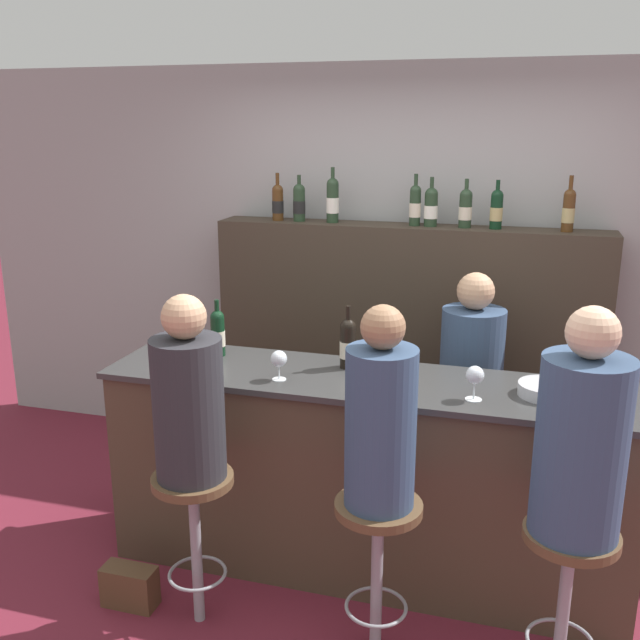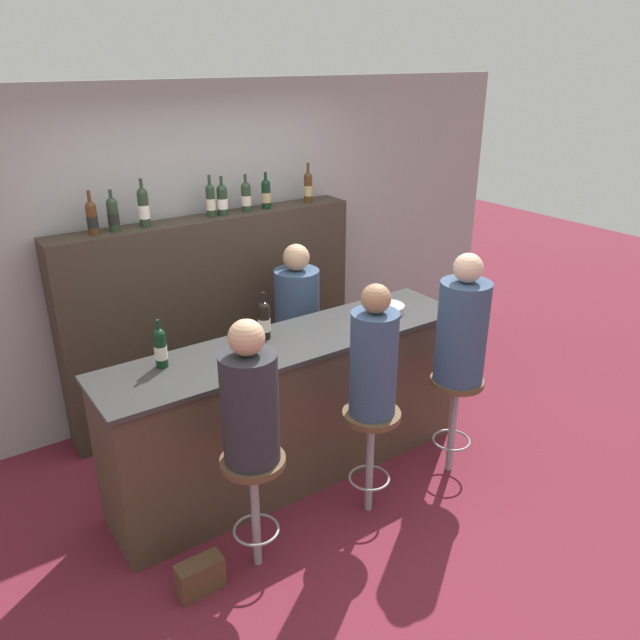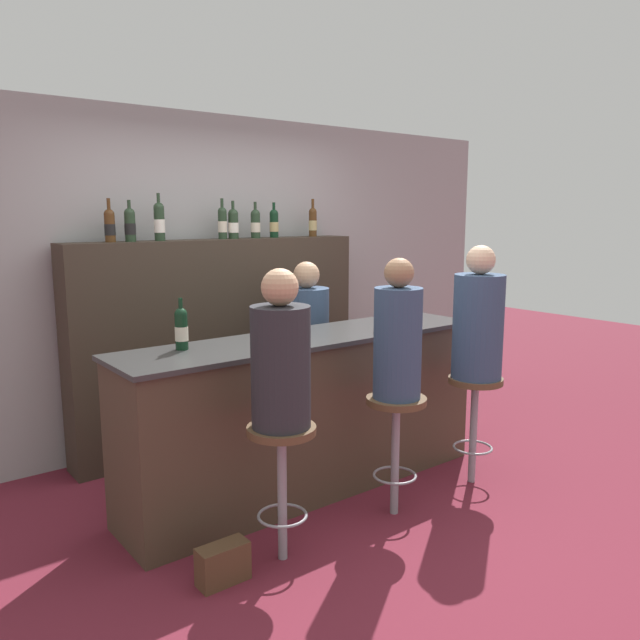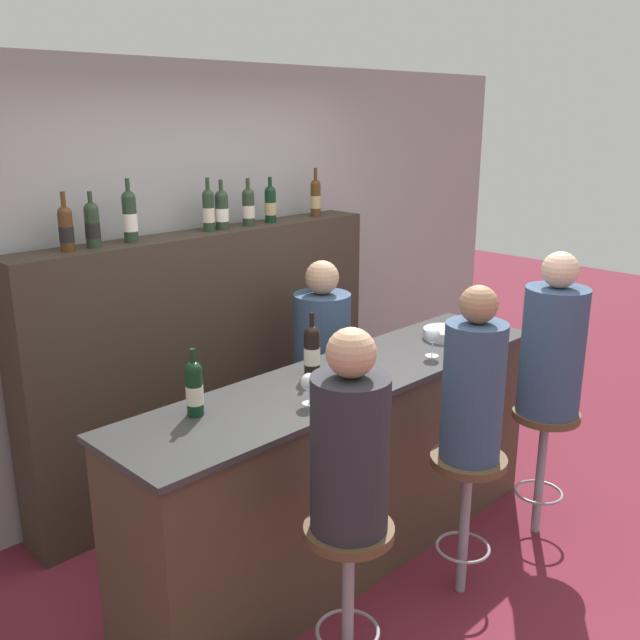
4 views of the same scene
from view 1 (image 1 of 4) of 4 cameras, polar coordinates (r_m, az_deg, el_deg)
ground_plane at (r=3.72m, az=2.35°, el=-21.46°), size 16.00×16.00×0.00m
wall_back at (r=4.69m, az=7.44°, el=3.92°), size 6.40×0.05×2.60m
bar_counter at (r=3.67m, az=3.53°, el=-12.33°), size 2.58×0.60×1.04m
back_bar_cabinet at (r=4.60m, az=6.79°, el=-2.56°), size 2.41×0.28×1.63m
wine_bottle_counter_0 at (r=3.78m, az=-8.18°, el=-0.99°), size 0.08×0.08×0.30m
wine_bottle_counter_1 at (r=3.56m, az=2.25°, el=-1.85°), size 0.08×0.08×0.32m
wine_bottle_backbar_0 at (r=4.61m, az=-3.40°, el=9.41°), size 0.07×0.07×0.30m
wine_bottle_backbar_1 at (r=4.57m, az=-1.68°, el=9.41°), size 0.08×0.08×0.29m
wine_bottle_backbar_2 at (r=4.50m, az=1.02°, el=9.59°), size 0.08×0.08×0.34m
wine_bottle_backbar_3 at (r=4.40m, az=7.62°, el=9.12°), size 0.07×0.07×0.31m
wine_bottle_backbar_4 at (r=4.38m, az=8.87°, el=8.95°), size 0.08×0.08×0.29m
wine_bottle_backbar_5 at (r=4.36m, az=11.56°, el=8.77°), size 0.08×0.08×0.29m
wine_bottle_backbar_6 at (r=4.35m, az=13.94°, el=8.63°), size 0.07×0.07×0.29m
wine_bottle_backbar_7 at (r=4.35m, az=19.27°, el=8.33°), size 0.07×0.07×0.32m
wine_glass_0 at (r=3.40m, az=-3.32°, el=-3.17°), size 0.08×0.08×0.15m
wine_glass_1 at (r=3.22m, az=12.28°, el=-4.40°), size 0.08×0.08×0.16m
metal_bowl at (r=3.38m, az=17.60°, el=-5.34°), size 0.25×0.25×0.06m
bar_stool_left at (r=3.33m, az=-10.04°, el=-14.69°), size 0.36×0.36×0.74m
guest_seated_left at (r=3.10m, az=-10.50°, el=-6.30°), size 0.31×0.31×0.82m
bar_stool_middle at (r=3.09m, az=4.64°, el=-17.05°), size 0.36×0.36×0.74m
guest_seated_middle at (r=2.84m, az=4.88°, el=-7.94°), size 0.28×0.28×0.83m
bar_stool_right at (r=3.06m, az=19.19°, el=-18.33°), size 0.36×0.36×0.74m
guest_seated_right at (r=2.80m, az=20.20°, el=-8.90°), size 0.33×0.33×0.88m
bartender at (r=4.12m, az=11.79°, el=-7.17°), size 0.35×0.35×1.46m
handbag at (r=3.74m, az=-14.98°, el=-19.90°), size 0.26×0.12×0.20m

